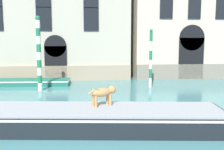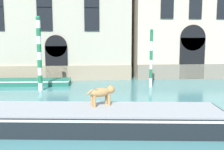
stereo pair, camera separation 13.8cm
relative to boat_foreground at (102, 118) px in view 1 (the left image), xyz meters
name	(u,v)px [view 1 (the left image)]	position (x,y,z in m)	size (l,w,h in m)	color
palazzo_left	(49,6)	(-3.76, 14.56, 5.80)	(13.58, 6.13, 12.44)	#BCB29E
palazzo_right	(194,5)	(9.36, 14.56, 6.04)	(11.68, 6.13, 12.92)	beige
boat_foreground	(102,118)	(0.00, 0.00, 0.00)	(9.22, 3.39, 0.76)	black
dog_on_deck	(104,93)	(0.09, 0.40, 0.87)	(1.12, 0.65, 0.79)	tan
boat_moored_near_palazzo	(28,82)	(-4.83, 9.91, -0.19)	(6.13, 2.05, 0.39)	#1E6651
mooring_pole_0	(39,53)	(-3.54, 7.61, 1.99)	(0.29, 0.29, 4.74)	white
mooring_pole_2	(151,58)	(3.82, 8.15, 1.60)	(0.21, 0.21, 3.97)	white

